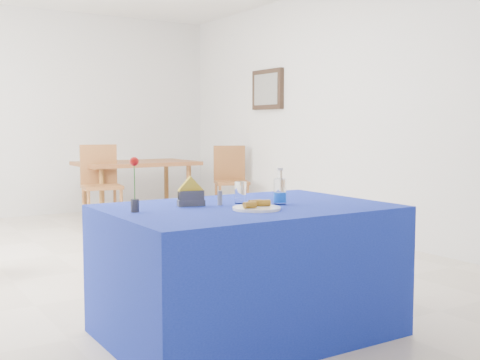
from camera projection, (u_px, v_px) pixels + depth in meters
name	position (u px, v px, depth m)	size (l,w,h in m)	color
floor	(142.00, 264.00, 5.34)	(7.00, 7.00, 0.00)	beige
room_shell	(139.00, 65.00, 5.18)	(7.00, 7.00, 7.00)	silver
picture_frame	(268.00, 89.00, 7.85)	(0.06, 0.64, 0.52)	black
picture_art	(266.00, 89.00, 7.84)	(0.02, 0.52, 0.40)	#998C66
plate	(257.00, 208.00, 3.31)	(0.27, 0.27, 0.01)	white
drinking_glass	(241.00, 193.00, 3.58)	(0.07, 0.07, 0.13)	white
salt_shaker	(200.00, 198.00, 3.48)	(0.03, 0.03, 0.09)	slate
pepper_shaker	(220.00, 198.00, 3.50)	(0.03, 0.03, 0.09)	slate
blue_table	(247.00, 270.00, 3.52)	(1.60, 1.10, 0.76)	navy
water_bottle	(280.00, 192.00, 3.55)	(0.08, 0.08, 0.21)	white
napkin_holder	(191.00, 198.00, 3.46)	(0.17, 0.10, 0.17)	#38383D
rose_vase	(135.00, 186.00, 3.21)	(0.05, 0.05, 0.30)	#26262B
oak_table	(136.00, 167.00, 7.98)	(1.50, 0.97, 0.76)	#96572B
chair_bg_left	(100.00, 179.00, 7.30)	(0.51, 0.51, 1.00)	brown
chair_bg_right	(231.00, 176.00, 8.08)	(0.56, 0.56, 0.96)	brown
banana_pieces	(256.00, 203.00, 3.32)	(0.19, 0.10, 0.04)	gold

